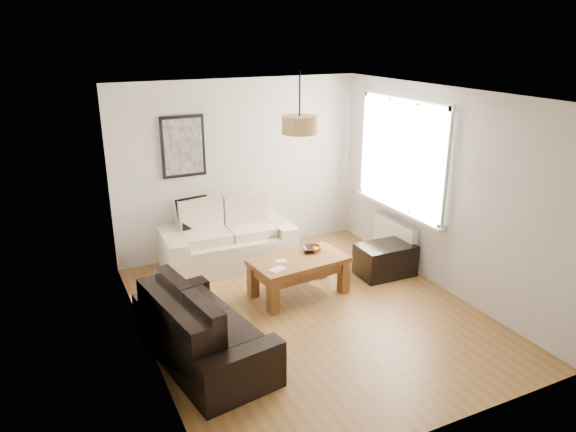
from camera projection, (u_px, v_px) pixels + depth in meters
name	position (u px, v px, depth m)	size (l,w,h in m)	color
floor	(309.00, 312.00, 6.50)	(4.50, 4.50, 0.00)	brown
ceiling	(313.00, 94.00, 5.65)	(3.80, 4.50, 0.00)	white
wall_back	(240.00, 167.00, 7.99)	(3.80, 0.04, 2.60)	silver
wall_front	(447.00, 294.00, 4.16)	(3.80, 0.04, 2.60)	silver
wall_left	(141.00, 237.00, 5.30)	(0.04, 4.50, 2.60)	silver
wall_right	(442.00, 190.00, 6.85)	(0.04, 4.50, 2.60)	silver
window_bay	(403.00, 155.00, 7.42)	(0.14, 1.90, 1.60)	white
radiator	(395.00, 238.00, 7.80)	(0.10, 0.90, 0.52)	white
poster	(183.00, 146.00, 7.49)	(0.62, 0.04, 0.87)	black
pendant_shade	(300.00, 125.00, 6.03)	(0.40, 0.40, 0.20)	tan
loveseat_cream	(227.00, 235.00, 7.70)	(1.84, 1.00, 0.91)	#C3B39D
sofa_leather	(203.00, 326.00, 5.48)	(1.76, 0.85, 0.76)	black
coffee_table	(299.00, 276.00, 6.88)	(1.22, 0.66, 0.50)	brown
ottoman	(385.00, 260.00, 7.45)	(0.77, 0.50, 0.44)	black
cushion_left	(193.00, 213.00, 7.62)	(0.44, 0.14, 0.44)	black
cushion_right	(246.00, 206.00, 7.95)	(0.41, 0.13, 0.41)	black
fruit_bowl	(312.00, 249.00, 7.02)	(0.23, 0.23, 0.06)	black
orange_a	(315.00, 250.00, 6.95)	(0.07, 0.07, 0.07)	#E64E13
orange_b	(320.00, 249.00, 7.00)	(0.06, 0.06, 0.06)	orange
orange_c	(315.00, 250.00, 6.97)	(0.09, 0.09, 0.09)	orange
papers	(277.00, 269.00, 6.49)	(0.19, 0.13, 0.01)	silver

